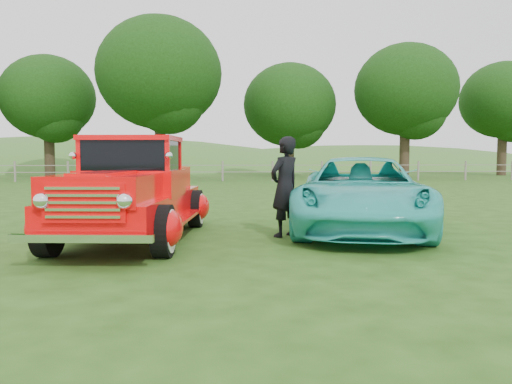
{
  "coord_description": "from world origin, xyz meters",
  "views": [
    {
      "loc": [
        -0.19,
        -7.79,
        1.43
      ],
      "look_at": [
        0.47,
        1.2,
        0.8
      ],
      "focal_mm": 35.0,
      "sensor_mm": 36.0,
      "label": 1
    }
  ],
  "objects": [
    {
      "name": "tree_near_east",
      "position": [
        5.0,
        29.0,
        5.25
      ],
      "size": [
        6.8,
        6.8,
        8.33
      ],
      "color": "black",
      "rests_on": "ground"
    },
    {
      "name": "red_pickup",
      "position": [
        -1.66,
        0.89,
        0.8
      ],
      "size": [
        2.59,
        5.13,
        1.78
      ],
      "rotation": [
        0.0,
        0.0,
        -0.1
      ],
      "color": "black",
      "rests_on": "ground"
    },
    {
      "name": "ground",
      "position": [
        0.0,
        0.0,
        0.0
      ],
      "size": [
        140.0,
        140.0,
        0.0
      ],
      "primitive_type": "plane",
      "color": "#254512",
      "rests_on": "ground"
    },
    {
      "name": "fence_line",
      "position": [
        0.0,
        22.0,
        0.6
      ],
      "size": [
        48.0,
        0.12,
        1.2
      ],
      "color": "gray",
      "rests_on": "ground"
    },
    {
      "name": "teal_sedan",
      "position": [
        2.52,
        1.59,
        0.72
      ],
      "size": [
        3.58,
        5.58,
        1.43
      ],
      "primitive_type": "imported",
      "rotation": [
        0.0,
        0.0,
        -0.25
      ],
      "color": "#30C1B7",
      "rests_on": "ground"
    },
    {
      "name": "tree_near_west",
      "position": [
        -4.0,
        25.0,
        6.8
      ],
      "size": [
        8.0,
        8.0,
        10.42
      ],
      "color": "black",
      "rests_on": "ground"
    },
    {
      "name": "distant_hills",
      "position": [
        -4.08,
        59.46,
        -4.55
      ],
      "size": [
        116.0,
        60.0,
        18.0
      ],
      "color": "#3A6926",
      "rests_on": "ground"
    },
    {
      "name": "tree_far_east",
      "position": [
        22.0,
        30.0,
        5.86
      ],
      "size": [
        6.6,
        6.6,
        8.86
      ],
      "color": "black",
      "rests_on": "ground"
    },
    {
      "name": "man",
      "position": [
        0.97,
        1.04,
        0.9
      ],
      "size": [
        0.78,
        0.75,
        1.79
      ],
      "primitive_type": "imported",
      "rotation": [
        0.0,
        0.0,
        3.84
      ],
      "color": "black",
      "rests_on": "ground"
    },
    {
      "name": "tree_mid_east",
      "position": [
        13.0,
        27.0,
        6.17
      ],
      "size": [
        7.2,
        7.2,
        9.44
      ],
      "color": "black",
      "rests_on": "ground"
    },
    {
      "name": "tree_mid_west",
      "position": [
        -12.0,
        28.0,
        5.55
      ],
      "size": [
        6.4,
        6.4,
        8.46
      ],
      "color": "black",
      "rests_on": "ground"
    }
  ]
}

